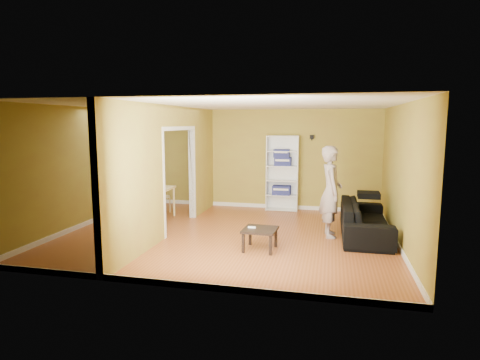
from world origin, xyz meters
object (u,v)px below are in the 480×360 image
Objects in this scene: bookshelf at (283,173)px; coffee_table at (260,232)px; dining_table at (147,191)px; person at (331,184)px; sofa at (365,214)px; chair_near at (139,203)px; chair_far at (162,196)px; chair_left at (119,198)px.

coffee_table is at bearing -89.67° from bookshelf.
person is at bearing -8.07° from dining_table.
sofa is 2.34× the size of chair_near.
sofa is 4.82m from chair_near.
sofa is at bearing -169.00° from chair_far.
person reaches higher than chair_near.
dining_table is 0.69m from chair_near.
coffee_table is at bearing 125.45° from sofa.
sofa is at bearing -47.40° from bookshelf.
dining_table is at bearing -151.17° from bookshelf.
sofa reaches higher than coffee_table.
bookshelf is 2.22× the size of chair_far.
bookshelf is 3.74m from chair_near.
chair_near reaches higher than dining_table.
chair_left is at bearing 74.34° from person.
chair_near is (-4.81, -0.24, 0.05)m from sofa.
bookshelf is at bearing 49.52° from chair_near.
chair_left reaches higher than dining_table.
chair_far is at bearing 143.95° from chair_left.
chair_left is (-0.69, -0.05, -0.19)m from dining_table.
dining_table is at bearing 107.23° from chair_left.
bookshelf is 1.94× the size of chair_near.
sofa is 4.00× the size of coffee_table.
chair_left is at bearing 154.05° from chair_near.
chair_left is 0.95× the size of chair_near.
person is 4.16m from chair_near.
chair_far is (-2.94, 2.41, 0.11)m from coffee_table.
coffee_table is at bearing -30.28° from dining_table.
chair_far is (0.10, 0.63, -0.23)m from dining_table.
sofa is at bearing -4.85° from dining_table.
coffee_table is (-1.21, -1.17, -0.73)m from person.
sofa is 1.09× the size of person.
sofa is at bearing 35.60° from coffee_table.
chair_left reaches higher than sofa.
coffee_table is at bearing -10.19° from chair_near.
dining_table is 0.68m from chair_far.
chair_far is (-0.02, 1.29, -0.06)m from chair_near.
bookshelf is at bearing 128.01° from chair_left.
person reaches higher than coffee_table.
bookshelf is 4.12m from chair_left.
chair_left is at bearing -176.03° from dining_table.
bookshelf is at bearing -137.28° from chair_far.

